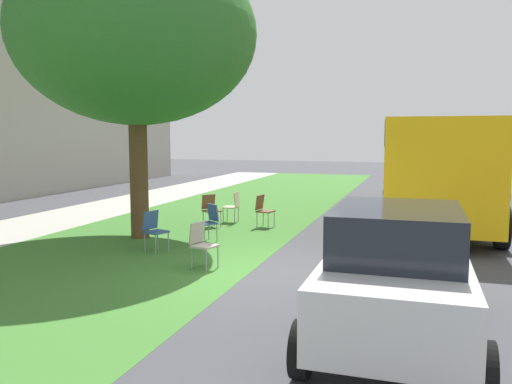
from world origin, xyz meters
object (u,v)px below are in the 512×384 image
Objects in this scene: chair_0 at (209,220)px; chair_2 at (202,242)px; chair_4 at (233,205)px; parked_car at (397,272)px; chair_5 at (263,208)px; chair_1 at (154,228)px; street_tree at (135,35)px; chair_3 at (211,208)px; school_bus at (438,160)px.

chair_0 is 1.00× the size of chair_2.
parked_car reaches higher than chair_4.
chair_5 is at bearing 2.24° from chair_2.
chair_5 is (3.58, -1.36, 0.00)m from chair_1.
chair_2 is 0.24× the size of parked_car.
street_tree is 5.31m from chair_4.
street_tree reaches higher than chair_3.
school_bus is at bearing -60.56° from chair_3.
chair_5 is at bearing -47.20° from street_tree.
chair_0 and chair_3 have the same top height.
chair_2 is 1.00× the size of chair_3.
chair_4 is 1.14m from chair_5.
parked_car is (-4.76, -4.47, 0.32)m from chair_0.
chair_4 is (2.75, -1.42, -4.32)m from street_tree.
chair_5 is at bearing -75.91° from chair_3.
school_bus reaches higher than chair_2.
chair_0 is 1.00× the size of chair_4.
parked_car is at bearing -151.33° from chair_5.
chair_2 and chair_3 have the same top height.
street_tree is at bearing 127.04° from school_bus.
chair_0 is 1.00× the size of chair_3.
chair_3 is 1.45m from chair_5.
school_bus is at bearing -29.85° from chair_2.
chair_4 is (0.82, -0.36, 0.00)m from chair_3.
chair_1 is (-1.30, -1.10, -4.32)m from street_tree.
chair_1 and chair_4 have the same top height.
chair_4 is 1.00× the size of chair_5.
chair_0 is 1.98m from chair_3.
chair_3 is 8.41m from parked_car.
chair_3 is (1.84, 0.73, 0.00)m from chair_0.
school_bus reaches higher than chair_0.
parked_car reaches higher than chair_3.
chair_1 is at bearing 138.15° from school_bus.
street_tree is at bearing 53.29° from parked_car.
chair_1 is 3.83m from chair_5.
street_tree is 7.92× the size of chair_4.
chair_2 and chair_4 have the same top height.
street_tree is 4.84m from chair_3.
chair_2 is 4.52m from chair_3.
chair_3 is at bearing 38.25° from parked_car.
chair_1 and chair_5 have the same top height.
chair_4 is (4.05, -0.32, 0.00)m from chair_1.
chair_2 is at bearing -160.43° from chair_0.
chair_2 is 5.20m from chair_4.
school_bus is (5.28, -6.99, -3.08)m from street_tree.
chair_0 is at bearing -26.45° from chair_1.
chair_0 is at bearing -172.07° from chair_4.
chair_1 is 1.00× the size of chair_5.
chair_0 is 7.45m from school_bus.
parked_car is (-6.95, -3.80, 0.32)m from chair_5.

